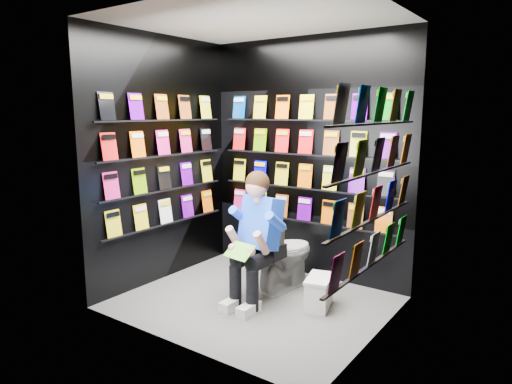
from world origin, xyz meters
The scene contains 14 objects.
floor centered at (0.00, 0.00, 0.00)m, with size 2.40×2.40×0.00m, color #575755.
ceiling centered at (0.00, 0.00, 2.60)m, with size 2.40×2.40×0.00m, color white.
wall_back centered at (0.00, 1.00, 1.30)m, with size 2.40×0.04×2.60m, color black.
wall_front centered at (0.00, -1.00, 1.30)m, with size 2.40×0.04×2.60m, color black.
wall_left centered at (-1.20, 0.00, 1.30)m, with size 0.04×2.00×2.60m, color black.
wall_right centered at (1.20, 0.00, 1.30)m, with size 0.04×2.00×2.60m, color black.
comics_back centered at (0.00, 0.97, 1.31)m, with size 2.10×0.06×1.37m, color red, non-canonical shape.
comics_left centered at (-1.17, 0.00, 1.31)m, with size 0.06×1.70×1.37m, color red, non-canonical shape.
comics_right centered at (1.17, 0.00, 1.31)m, with size 0.06×1.70×1.37m, color red, non-canonical shape.
toilet centered at (0.02, 0.48, 0.37)m, with size 0.42×0.75×0.73m, color white.
longbox centered at (0.57, 0.26, 0.14)m, with size 0.20×0.36×0.27m, color white.
longbox_lid centered at (0.57, 0.26, 0.28)m, with size 0.22×0.38×0.03m, color white.
reader centered at (0.02, 0.10, 0.76)m, with size 0.51×0.74×1.36m, color #083EF2, non-canonical shape.
held_comic centered at (0.02, -0.25, 0.58)m, with size 0.27×0.01×0.19m, color #1CB559.
Camera 1 is at (2.41, -3.36, 1.81)m, focal length 32.00 mm.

